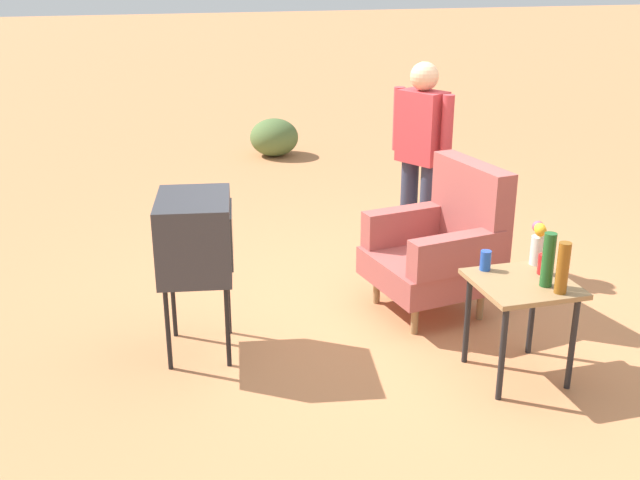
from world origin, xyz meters
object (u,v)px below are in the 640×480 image
(soda_can_blue, at_px, (486,260))
(soda_can_red, at_px, (543,264))
(person_standing, at_px, (421,152))
(bottle_tall_amber, at_px, (563,268))
(side_table, at_px, (522,295))
(bottle_wine_green, at_px, (548,260))
(flower_vase, at_px, (538,241))
(tv_on_stand, at_px, (195,237))
(armchair, at_px, (442,244))

(soda_can_blue, bearing_deg, soda_can_red, 64.38)
(person_standing, distance_m, bottle_tall_amber, 2.05)
(side_table, relative_size, bottle_wine_green, 1.93)
(bottle_wine_green, xyz_separation_m, flower_vase, (-0.31, 0.12, -0.01))
(tv_on_stand, height_order, flower_vase, tv_on_stand)
(tv_on_stand, height_order, soda_can_blue, tv_on_stand)
(bottle_wine_green, bearing_deg, flower_vase, 158.70)
(armchair, relative_size, soda_can_red, 8.69)
(bottle_tall_amber, xyz_separation_m, bottle_wine_green, (-0.11, -0.03, 0.01))
(soda_can_blue, xyz_separation_m, bottle_tall_amber, (0.41, 0.25, 0.09))
(side_table, relative_size, soda_can_blue, 5.06)
(person_standing, xyz_separation_m, bottle_wine_green, (1.93, -0.02, -0.16))
(armchair, relative_size, bottle_wine_green, 3.31)
(armchair, xyz_separation_m, side_table, (0.99, 0.06, 0.03))
(bottle_wine_green, bearing_deg, soda_can_blue, -143.40)
(tv_on_stand, height_order, person_standing, person_standing)
(tv_on_stand, height_order, soda_can_red, tv_on_stand)
(person_standing, distance_m, flower_vase, 1.64)
(side_table, xyz_separation_m, soda_can_red, (-0.07, 0.17, 0.15))
(soda_can_red, distance_m, bottle_wine_green, 0.20)
(soda_can_red, relative_size, bottle_tall_amber, 0.41)
(soda_can_blue, distance_m, bottle_tall_amber, 0.49)
(armchair, height_order, tv_on_stand, armchair)
(side_table, distance_m, bottle_wine_green, 0.28)
(soda_can_blue, relative_size, flower_vase, 0.46)
(person_standing, relative_size, bottle_wine_green, 5.12)
(bottle_tall_amber, bearing_deg, soda_can_blue, -148.54)
(side_table, relative_size, tv_on_stand, 0.60)
(side_table, distance_m, soda_can_red, 0.24)
(tv_on_stand, height_order, bottle_wine_green, tv_on_stand)
(person_standing, xyz_separation_m, soda_can_red, (1.77, 0.06, -0.26))
(armchair, relative_size, soda_can_blue, 8.69)
(bottle_tall_amber, bearing_deg, person_standing, -179.76)
(tv_on_stand, distance_m, soda_can_blue, 1.77)
(side_table, height_order, bottle_wine_green, bottle_wine_green)
(person_standing, distance_m, soda_can_red, 1.79)
(soda_can_red, bearing_deg, tv_on_stand, -110.80)
(person_standing, distance_m, soda_can_blue, 1.66)
(tv_on_stand, bearing_deg, bottle_wine_green, 64.34)
(armchair, bearing_deg, flower_vase, 19.53)
(side_table, distance_m, bottle_tall_amber, 0.33)
(side_table, height_order, soda_can_red, soda_can_red)
(tv_on_stand, xyz_separation_m, bottle_tall_amber, (1.01, 1.91, -0.01))
(armchair, distance_m, bottle_tall_amber, 1.23)
(armchair, xyz_separation_m, tv_on_stand, (0.17, -1.73, 0.28))
(side_table, height_order, bottle_tall_amber, bottle_tall_amber)
(bottle_wine_green, relative_size, flower_vase, 1.21)
(armchair, height_order, flower_vase, armchair)
(bottle_wine_green, bearing_deg, person_standing, 179.47)
(side_table, bearing_deg, armchair, -176.40)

